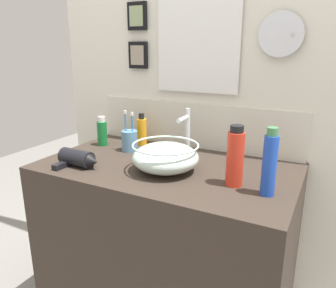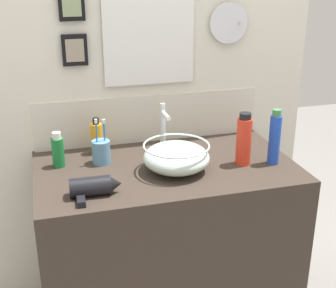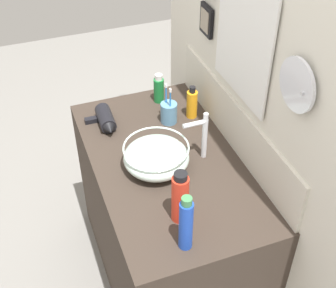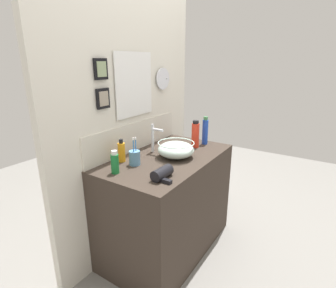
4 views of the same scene
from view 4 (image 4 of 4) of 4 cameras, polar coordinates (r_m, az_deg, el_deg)
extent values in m
plane|color=gray|center=(2.44, -0.12, -21.22)|extent=(6.00, 6.00, 0.00)
cube|color=#382D26|center=(2.20, -0.12, -12.85)|extent=(1.12, 0.64, 0.82)
cube|color=silver|center=(2.12, -8.22, 11.07)|extent=(1.62, 0.06, 2.58)
cube|color=beige|center=(2.17, -7.07, 1.70)|extent=(1.09, 0.02, 0.23)
cube|color=white|center=(2.10, -7.46, 12.69)|extent=(0.36, 0.01, 0.43)
cube|color=white|center=(2.09, -7.31, 12.69)|extent=(0.42, 0.01, 0.49)
cylinder|color=silver|center=(2.39, -1.11, 14.01)|extent=(0.19, 0.01, 0.19)
cylinder|color=silver|center=(2.44, -0.78, 14.08)|extent=(0.01, 0.06, 0.01)
cube|color=black|center=(1.84, -14.44, 15.52)|extent=(0.11, 0.02, 0.14)
cube|color=gray|center=(1.84, -14.24, 15.52)|extent=(0.08, 0.01, 0.10)
cube|color=black|center=(1.86, -13.98, 9.58)|extent=(0.11, 0.02, 0.14)
cube|color=gray|center=(1.85, -13.79, 9.57)|extent=(0.08, 0.01, 0.10)
ellipsoid|color=silver|center=(2.00, 1.75, -1.26)|extent=(0.28, 0.28, 0.12)
torus|color=silver|center=(1.98, 1.77, 0.25)|extent=(0.28, 0.28, 0.01)
torus|color=#B2B7BC|center=(2.02, 1.74, -2.74)|extent=(0.11, 0.11, 0.01)
cylinder|color=silver|center=(2.10, -3.37, 0.88)|extent=(0.02, 0.02, 0.20)
cylinder|color=silver|center=(2.05, -2.28, 3.10)|extent=(0.02, 0.10, 0.02)
cylinder|color=silver|center=(2.07, -3.42, 3.95)|extent=(0.02, 0.02, 0.03)
cylinder|color=black|center=(1.65, -1.31, -6.31)|extent=(0.16, 0.08, 0.07)
cone|color=black|center=(1.72, 0.61, -5.24)|extent=(0.05, 0.06, 0.06)
cube|color=black|center=(1.60, -0.68, -8.00)|extent=(0.03, 0.09, 0.02)
cylinder|color=#598CB2|center=(1.87, -7.28, -3.01)|extent=(0.08, 0.08, 0.10)
cylinder|color=blue|center=(1.87, -6.99, -1.66)|extent=(0.01, 0.01, 0.18)
cube|color=white|center=(1.84, -7.10, 1.20)|extent=(0.01, 0.01, 0.02)
cylinder|color=blue|center=(1.84, -7.46, -1.89)|extent=(0.01, 0.01, 0.18)
cube|color=white|center=(1.80, -7.59, 1.12)|extent=(0.01, 0.01, 0.02)
cylinder|color=red|center=(2.23, 5.97, 1.86)|extent=(0.06, 0.06, 0.21)
cylinder|color=black|center=(2.20, 6.07, 4.77)|extent=(0.05, 0.05, 0.03)
cylinder|color=blue|center=(2.33, 8.08, 2.59)|extent=(0.05, 0.05, 0.22)
cylinder|color=#3F7F4C|center=(2.30, 8.21, 5.55)|extent=(0.04, 0.04, 0.03)
cylinder|color=#197233|center=(1.75, -11.48, -4.27)|extent=(0.05, 0.05, 0.13)
cylinder|color=silver|center=(1.72, -11.64, -1.86)|extent=(0.04, 0.04, 0.03)
cylinder|color=orange|center=(1.93, -10.07, -1.82)|extent=(0.05, 0.05, 0.14)
cylinder|color=black|center=(1.91, -10.21, 0.58)|extent=(0.03, 0.03, 0.03)
camera|label=1|loc=(2.24, 37.61, 8.91)|focal=35.00mm
camera|label=2|loc=(1.34, 69.51, 11.91)|focal=50.00mm
camera|label=3|loc=(3.14, 26.13, 28.15)|focal=50.00mm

